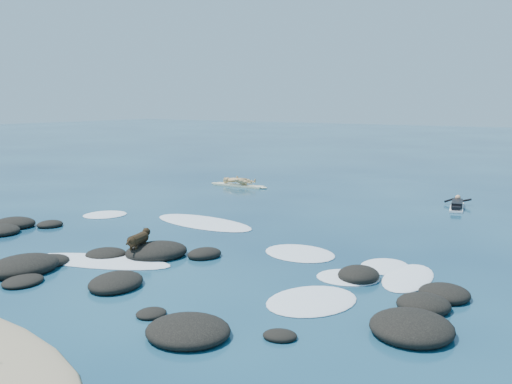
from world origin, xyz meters
The scene contains 6 objects.
ground centered at (0.00, 0.00, 0.00)m, with size 160.00×160.00×0.00m, color #0A2642.
reef_rocks centered at (0.48, -2.52, 0.10)m, with size 14.89×5.84×0.48m.
breaking_foam centered at (-0.51, -0.66, 0.01)m, with size 14.41×8.93×0.12m.
standing_surfer_rig centered at (-5.47, 9.61, 0.68)m, with size 3.03×0.63×1.73m.
paddling_surfer_rig centered at (4.35, 9.59, 0.13)m, with size 1.09×2.24×0.39m.
dog centered at (-0.62, -1.64, 0.47)m, with size 0.45×1.11×0.71m.
Camera 1 is at (9.51, -11.65, 3.90)m, focal length 40.00 mm.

